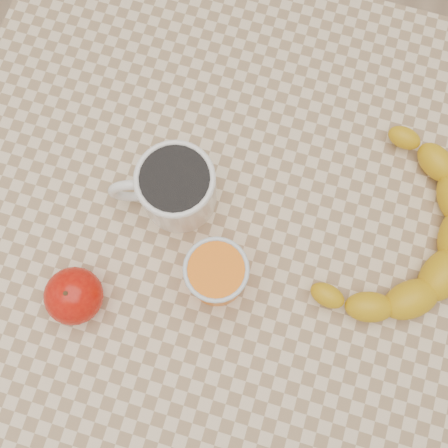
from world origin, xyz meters
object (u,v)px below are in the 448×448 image
(banana, at_px, (401,235))
(orange_juice_glass, at_px, (217,274))
(coffee_mug, at_px, (175,187))
(apple, at_px, (74,296))
(table, at_px, (224,240))

(banana, bearing_deg, orange_juice_glass, -129.14)
(coffee_mug, bearing_deg, apple, -115.55)
(table, xyz_separation_m, orange_juice_glass, (0.01, -0.07, 0.13))
(apple, relative_size, banana, 0.24)
(coffee_mug, relative_size, banana, 0.39)
(table, relative_size, banana, 2.11)
(orange_juice_glass, bearing_deg, banana, 29.10)
(table, relative_size, apple, 8.94)
(orange_juice_glass, relative_size, apple, 0.99)
(coffee_mug, height_order, banana, coffee_mug)
(apple, xyz_separation_m, banana, (0.37, 0.19, -0.01))
(table, xyz_separation_m, banana, (0.22, 0.05, 0.11))
(table, height_order, apple, apple)
(orange_juice_glass, distance_m, banana, 0.24)
(coffee_mug, distance_m, banana, 0.29)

